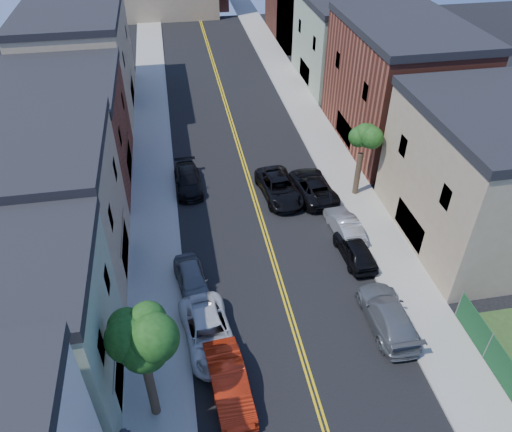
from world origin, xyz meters
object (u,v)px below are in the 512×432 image
black_car_right (355,250)px  red_sedan (229,383)px  black_car_left (188,180)px  silver_car_right (344,225)px  black_suv_lane (279,188)px  white_pickup (209,333)px  dark_car_right_far (313,186)px  grey_car_left (192,280)px  grey_car_right (388,315)px

black_car_right → red_sedan: bearing=38.6°
black_car_left → black_car_right: bearing=-46.8°
silver_car_right → black_suv_lane: bearing=-60.1°
white_pickup → black_suv_lane: (6.84, 13.02, 0.01)m
red_sedan → white_pickup: 3.37m
red_sedan → dark_car_right_far: (8.79, 16.10, -0.04)m
white_pickup → grey_car_left: white_pickup is taller
silver_car_right → dark_car_right_far: size_ratio=0.77×
grey_car_left → black_car_right: bearing=-3.3°
grey_car_right → black_suv_lane: 13.99m
grey_car_right → black_car_left: bearing=-56.8°
dark_car_right_far → black_suv_lane: 2.63m
black_car_right → silver_car_right: (0.15, 2.66, -0.03)m
red_sedan → white_pickup: size_ratio=0.90×
black_suv_lane → dark_car_right_far: bearing=-10.9°
white_pickup → black_car_right: 11.47m
dark_car_right_far → grey_car_right: bearing=88.0°
silver_car_right → dark_car_right_far: bearing=-83.8°
black_car_left → grey_car_left: bearing=-94.6°
white_pickup → grey_car_right: grey_car_right is taller
black_car_left → silver_car_right: 12.97m
dark_car_right_far → black_suv_lane: size_ratio=1.00×
white_pickup → dark_car_right_far: bearing=46.7°
black_car_left → black_suv_lane: 7.33m
white_pickup → black_car_right: size_ratio=1.27×
silver_car_right → grey_car_left: bearing=13.4°
grey_car_right → dark_car_right_far: (-0.72, 13.36, -0.02)m
red_sedan → silver_car_right: bearing=43.6°
red_sedan → grey_car_left: 7.67m
grey_car_left → red_sedan: bearing=-88.4°
grey_car_right → dark_car_right_far: bearing=-86.3°
black_car_right → silver_car_right: 2.67m
grey_car_left → black_car_left: 11.21m
white_pickup → black_car_right: bearing=19.8°
black_car_left → silver_car_right: silver_car_right is taller
silver_car_right → black_suv_lane: size_ratio=0.77×
black_car_left → dark_car_right_far: dark_car_right_far is taller
white_pickup → grey_car_right: size_ratio=1.01×
black_car_right → silver_car_right: black_car_right is taller
grey_car_left → dark_car_right_far: 13.19m
grey_car_right → black_car_right: 5.71m
black_car_right → black_suv_lane: black_suv_lane is taller
white_pickup → black_car_left: (-0.07, 15.46, -0.06)m
black_car_left → dark_car_right_far: bearing=-17.5°
black_car_left → black_suv_lane: (6.91, -2.45, 0.08)m
grey_car_right → dark_car_right_far: 13.38m
black_suv_lane → grey_car_left: bearing=-136.4°
silver_car_right → dark_car_right_far: 5.07m
dark_car_right_far → red_sedan: bearing=56.2°
silver_car_right → black_suv_lane: 6.31m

